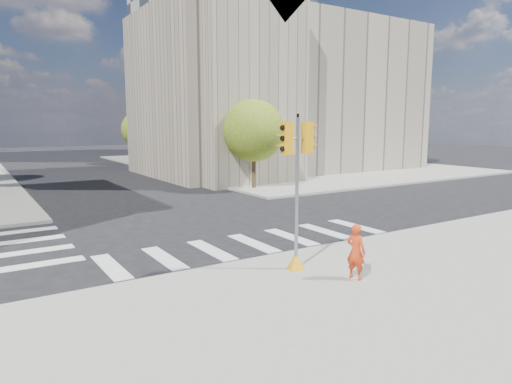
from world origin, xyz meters
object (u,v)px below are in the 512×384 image
Objects in this scene: lamp_far at (163,123)px; photographer at (356,252)px; lamp_near at (231,123)px; traffic_signal at (297,205)px.

lamp_far reaches higher than photographer.
lamp_near and lamp_far have the same top height.
lamp_far is (0.00, 14.00, 0.00)m from lamp_near.
traffic_signal is (-8.89, -19.71, -2.44)m from lamp_near.
traffic_signal is at bearing -104.77° from lamp_far.
lamp_far is 34.95m from traffic_signal.
lamp_far is 5.05× the size of photographer.
lamp_far is at bearing 74.99° from traffic_signal.
lamp_near is 21.76m from traffic_signal.
lamp_near reaches higher than traffic_signal.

